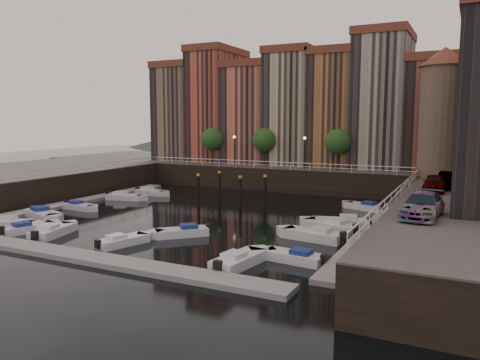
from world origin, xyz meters
The scene contains 32 objects.
ground centered at (0.00, 0.00, 0.00)m, with size 200.00×200.00×0.00m, color black.
quay_far centered at (0.00, 26.00, 1.50)m, with size 80.00×20.00×3.00m, color black.
quay_left centered at (-28.00, -2.00, 1.50)m, with size 20.00×36.00×3.00m, color black.
dock_left centered at (-16.20, -1.00, 0.17)m, with size 2.00×28.00×0.35m, color gray.
dock_right centered at (16.20, -1.00, 0.17)m, with size 2.00×28.00×0.35m, color gray.
dock_near centered at (0.00, -17.00, 0.17)m, with size 30.00×2.00×0.35m, color gray.
mountains centered at (1.72, 110.00, 7.92)m, with size 145.00×100.00×18.00m.
far_terrace centered at (3.31, 23.50, 10.95)m, with size 48.70×10.30×17.50m.
corner_tower centered at (20.00, 14.50, 10.19)m, with size 5.20×5.20×13.80m.
promenade_trees centered at (-1.33, 18.20, 6.58)m, with size 21.20×3.20×5.20m.
street_lamps centered at (-1.00, 17.20, 5.90)m, with size 10.36×0.36×4.18m.
railings centered at (0.00, 4.88, 3.79)m, with size 36.08×34.04×0.52m.
gangway centered at (17.10, 10.00, 1.92)m, with size 2.78×8.32×3.73m.
mooring_pilings centered at (-0.31, 5.14, 1.65)m, with size 7.28×3.63×3.78m.
boat_left_0 centered at (-12.52, -12.56, 0.33)m, with size 4.37×2.56×0.98m.
boat_left_1 centered at (-13.00, -8.89, 0.39)m, with size 5.18×3.28×1.16m.
boat_left_2 centered at (-13.37, -3.94, 0.32)m, with size 4.14×1.77×0.94m.
boat_left_3 centered at (-13.17, 2.87, 0.35)m, with size 4.62×2.50×1.03m.
boat_left_4 centered at (-12.62, 7.15, 0.34)m, with size 4.43×1.76×1.01m.
boat_right_0 centered at (13.05, -11.25, 0.33)m, with size 4.35×1.99×0.98m.
boat_right_1 centered at (12.45, -5.21, 0.39)m, with size 5.13×2.48×1.15m.
boat_right_2 centered at (12.82, -1.68, 0.40)m, with size 5.24×3.46×1.18m.
boat_right_3 centered at (13.23, 0.31, 0.38)m, with size 5.01×2.93×1.12m.
boat_right_4 centered at (13.44, 9.05, 0.34)m, with size 4.40×2.95×1.00m.
boat_near_0 centered at (-9.66, -13.33, 0.33)m, with size 2.66×4.34×0.97m.
boat_near_1 centered at (-6.82, -13.24, 0.36)m, with size 2.60×4.75×1.06m.
boat_near_2 centered at (0.12, -13.12, 0.32)m, with size 2.55×4.28×0.96m.
boat_near_3 centered at (10.12, -13.68, 0.37)m, with size 2.31×4.82×1.08m.
car_a centered at (20.25, 3.86, 3.75)m, with size 1.76×4.37×1.49m, color gray.
car_b centered at (21.24, 6.62, 3.74)m, with size 1.56×4.49×1.48m, color gray.
car_c centered at (20.40, -8.24, 3.78)m, with size 2.19×5.39×1.56m, color gray.
boat_extra_37 centered at (2.66, -8.70, 0.34)m, with size 4.07×4.05×1.01m.
Camera 1 is at (23.01, -39.43, 9.17)m, focal length 35.00 mm.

